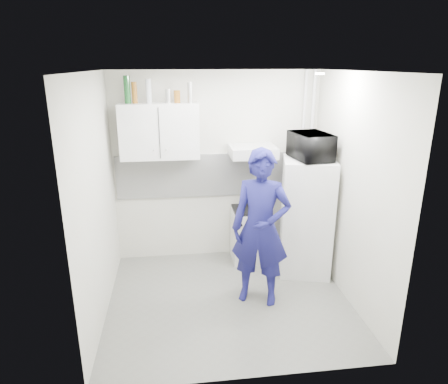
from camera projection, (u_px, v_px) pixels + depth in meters
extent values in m
plane|color=#61615B|center=(229.00, 300.00, 4.73)|extent=(2.80, 2.80, 0.00)
plane|color=white|center=(230.00, 71.00, 3.94)|extent=(2.80, 2.80, 0.00)
plane|color=beige|center=(217.00, 168.00, 5.52)|extent=(2.80, 0.00, 2.80)
plane|color=beige|center=(97.00, 201.00, 4.17)|extent=(0.00, 2.60, 2.60)
plane|color=beige|center=(352.00, 191.00, 4.50)|extent=(0.00, 2.60, 2.60)
imported|color=#161657|center=(261.00, 228.00, 4.48)|extent=(0.77, 0.64, 1.82)
cube|color=#BABABA|center=(249.00, 235.00, 5.62)|extent=(0.46, 0.46, 0.74)
cube|color=white|center=(306.00, 217.00, 5.20)|extent=(0.77, 0.77, 1.54)
cube|color=black|center=(249.00, 210.00, 5.50)|extent=(0.44, 0.44, 0.03)
cylinder|color=silver|center=(256.00, 204.00, 5.49)|extent=(0.20, 0.20, 0.11)
imported|color=black|center=(311.00, 146.00, 4.91)|extent=(0.64, 0.48, 0.33)
cylinder|color=#144C1E|center=(127.00, 90.00, 4.89)|extent=(0.08, 0.08, 0.33)
cylinder|color=brown|center=(134.00, 93.00, 4.91)|extent=(0.07, 0.07, 0.26)
cylinder|color=#B2B7BC|center=(149.00, 91.00, 4.92)|extent=(0.07, 0.07, 0.29)
cylinder|color=silver|center=(168.00, 96.00, 4.97)|extent=(0.07, 0.07, 0.17)
cylinder|color=brown|center=(177.00, 97.00, 4.99)|extent=(0.08, 0.08, 0.15)
cylinder|color=silver|center=(190.00, 93.00, 4.99)|extent=(0.06, 0.06, 0.25)
cube|color=white|center=(160.00, 131.00, 5.09)|extent=(1.00, 0.35, 0.70)
cube|color=#BABABA|center=(253.00, 151.00, 5.25)|extent=(0.60, 0.50, 0.14)
cube|color=white|center=(217.00, 175.00, 5.53)|extent=(2.74, 0.03, 0.60)
cylinder|color=#BABABA|center=(309.00, 166.00, 5.60)|extent=(0.05, 0.05, 2.60)
cylinder|color=#BABABA|center=(301.00, 166.00, 5.58)|extent=(0.04, 0.04, 2.60)
cylinder|color=white|center=(320.00, 74.00, 4.25)|extent=(0.10, 0.10, 0.02)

